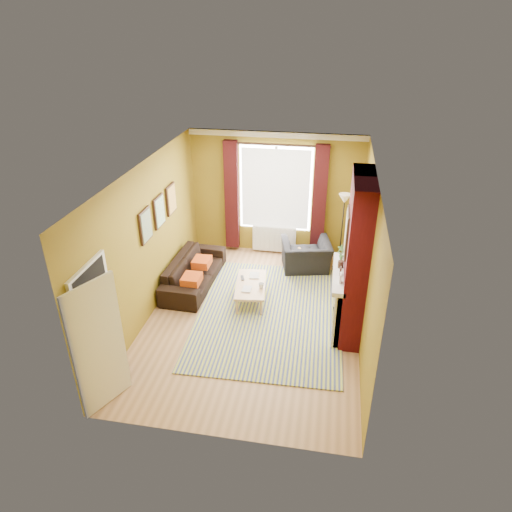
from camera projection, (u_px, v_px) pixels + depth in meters
name	position (u px, v px, depth m)	size (l,w,h in m)	color
ground	(254.00, 317.00, 8.44)	(5.50, 5.50, 0.00)	olive
room_walls	(292.00, 246.00, 7.94)	(3.82, 5.54, 2.83)	olive
striped_rug	(270.00, 314.00, 8.52)	(2.74, 3.72, 0.02)	navy
sofa	(194.00, 271.00, 9.35)	(2.05, 0.80, 0.60)	black
armchair	(306.00, 256.00, 9.89)	(1.02, 0.89, 0.66)	black
coffee_table	(251.00, 285.00, 8.79)	(0.69, 1.18, 0.37)	tan
wicker_stool	(294.00, 257.00, 10.14)	(0.31, 0.31, 0.39)	#956A40
floor_lamp	(344.00, 211.00, 9.41)	(0.32, 0.32, 1.73)	black
book_a	(242.00, 289.00, 8.59)	(0.17, 0.23, 0.02)	#999999
book_b	(250.00, 275.00, 9.03)	(0.19, 0.26, 0.02)	#999999
mug	(261.00, 286.00, 8.61)	(0.11, 0.11, 0.10)	#999999
tv_remote	(242.00, 278.00, 8.94)	(0.11, 0.18, 0.02)	black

